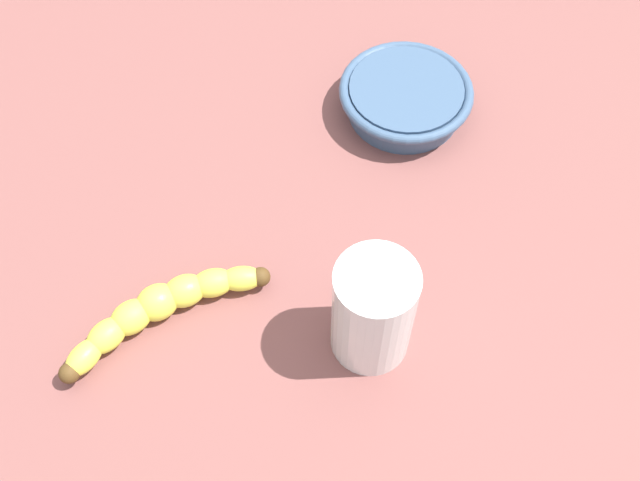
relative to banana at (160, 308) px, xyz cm
name	(u,v)px	position (x,y,z in cm)	size (l,w,h in cm)	color
wooden_tabletop	(250,269)	(-5.20, 9.32, -3.38)	(120.00, 120.00, 3.00)	brown
banana	(160,308)	(0.00, 0.00, 0.00)	(10.77, 21.47, 3.76)	#E1E346
smoothie_glass	(373,312)	(5.50, 20.61, 4.47)	(7.92, 7.92, 12.93)	silver
ceramic_bowl	(405,97)	(-24.02, 30.03, 0.59)	(16.06, 16.06, 4.12)	#3D5675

